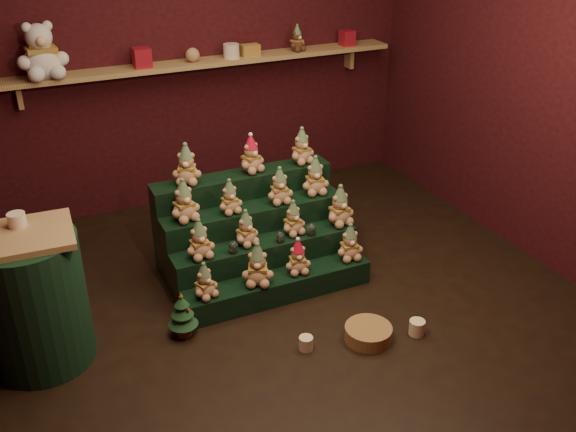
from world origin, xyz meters
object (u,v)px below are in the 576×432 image
side_table (34,299)px  wicker_basket (368,333)px  riser_tier_front (278,287)px  snow_globe_c (311,229)px  white_bear (40,43)px  snow_globe_a (233,247)px  mini_christmas_tree (183,315)px  mug_right (417,327)px  snow_globe_b (280,237)px  mug_left (306,343)px  brown_bear (297,38)px

side_table → wicker_basket: (1.94, -0.70, -0.39)m
riser_tier_front → snow_globe_c: size_ratio=15.10×
white_bear → snow_globe_a: bearing=-64.1°
wicker_basket → mini_christmas_tree: bearing=152.8°
snow_globe_a → mug_right: size_ratio=0.84×
snow_globe_b → snow_globe_c: bearing=0.0°
snow_globe_c → white_bear: size_ratio=0.17×
snow_globe_c → mug_right: bearing=-71.1°
riser_tier_front → wicker_basket: (0.34, -0.69, -0.04)m
snow_globe_b → mug_left: (-0.16, -0.76, -0.35)m
side_table → mug_left: bearing=-19.4°
snow_globe_a → snow_globe_c: snow_globe_c is taller
mug_right → brown_bear: 2.89m
snow_globe_a → wicker_basket: snow_globe_a is taller
snow_globe_b → brown_bear: size_ratio=0.35×
snow_globe_a → side_table: size_ratio=0.10×
snow_globe_b → side_table: 1.70m
riser_tier_front → snow_globe_b: bearing=61.1°
mug_right → white_bear: size_ratio=0.19×
snow_globe_b → wicker_basket: snow_globe_b is taller
riser_tier_front → white_bear: bearing=124.4°
mini_christmas_tree → white_bear: white_bear is taller
snow_globe_b → wicker_basket: size_ratio=0.26×
wicker_basket → brown_bear: (0.64, 2.44, 1.39)m
snow_globe_a → mug_left: bearing=-75.5°
mini_christmas_tree → mug_right: bearing=-24.6°
snow_globe_a → mini_christmas_tree: bearing=-148.3°
snow_globe_b → snow_globe_c: 0.25m
white_bear → brown_bear: size_ratio=2.37×
mug_right → mini_christmas_tree: bearing=155.4°
side_table → snow_globe_c: bearing=7.0°
snow_globe_c → white_bear: 2.51m
mug_left → riser_tier_front: bearing=82.8°
snow_globe_c → mug_right: snow_globe_c is taller
mug_left → mug_right: bearing=-13.0°
snow_globe_a → brown_bear: size_ratio=0.39×
snow_globe_c → wicker_basket: size_ratio=0.30×
side_table → mug_right: bearing=-16.5°
mug_left → mug_right: size_ratio=0.88×
snow_globe_b → mug_right: snow_globe_b is taller
mug_left → mug_right: mug_right is taller
snow_globe_c → snow_globe_a: bearing=180.0°
white_bear → mug_left: bearing=-68.8°
snow_globe_b → mini_christmas_tree: 0.91m
mug_right → white_bear: bearing=126.4°
snow_globe_b → mug_left: bearing=-102.1°
wicker_basket → mug_left: bearing=168.6°
snow_globe_c → white_bear: (-1.54, 1.59, 1.18)m
snow_globe_b → white_bear: white_bear is taller
mini_christmas_tree → mug_left: 0.83m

